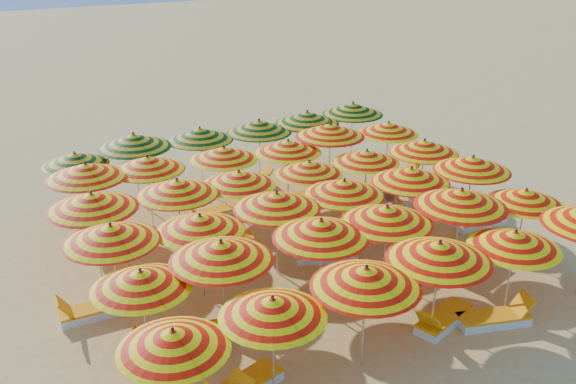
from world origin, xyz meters
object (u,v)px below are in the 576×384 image
object	(u,v)px
lounger_11	(374,204)
lounger_14	(399,174)
umbrella_18	(92,201)
umbrella_21	(309,168)
lounger_15	(250,183)
lounger_8	(325,255)
lounger_10	(223,240)
umbrella_12	(111,234)
umbrella_22	(367,157)
lounger_2	(443,319)
umbrella_13	(200,223)
umbrella_34	(307,118)
umbrella_20	(239,178)
umbrella_24	(86,171)
lounger_13	(305,197)
umbrella_9	(387,215)
umbrella_31	(134,141)
beachgoer_a	(390,226)
umbrella_15	(344,188)
lounger_12	(211,213)
umbrella_1	(273,308)
umbrella_7	(221,251)
umbrella_6	(141,279)
umbrella_23	(424,147)
umbrella_25	(148,163)
umbrella_32	(200,134)
umbrella_2	(366,277)
umbrella_3	(439,252)
umbrella_27	(288,147)
lounger_6	(471,267)
umbrella_33	(259,126)
umbrella_26	(224,153)
lounger_5	(203,332)
lounger_7	(94,310)
lounger_9	(479,222)
umbrella_19	(177,187)
lounger_4	(173,348)
umbrella_8	(321,229)
umbrella_11	(526,197)
umbrella_30	(75,159)
umbrella_16	(411,175)
umbrella_17	(473,164)
umbrella_29	(389,128)
beachgoer_b	(391,199)
lounger_3	(495,318)

from	to	relation	value
lounger_11	lounger_14	size ratio (longest dim) A/B	1.04
umbrella_18	umbrella_21	bearing A→B (deg)	2.22
lounger_11	umbrella_18	bearing A→B (deg)	15.84
lounger_15	lounger_8	bearing A→B (deg)	-88.45
lounger_10	umbrella_12	bearing A→B (deg)	45.43
umbrella_22	lounger_14	xyz separation A→B (m)	(2.81, 1.99, -1.80)
lounger_2	lounger_15	distance (m)	9.79
umbrella_13	umbrella_34	xyz separation A→B (m)	(6.29, 6.32, 0.14)
umbrella_20	umbrella_24	distance (m)	4.40
lounger_14	lounger_13	bearing A→B (deg)	-177.08
umbrella_9	umbrella_13	bearing A→B (deg)	156.60
umbrella_31	beachgoer_a	distance (m)	8.62
umbrella_15	lounger_12	bearing A→B (deg)	122.24
umbrella_1	umbrella_20	world-z (taller)	umbrella_20
umbrella_7	umbrella_31	world-z (taller)	umbrella_31
umbrella_6	lounger_2	distance (m)	7.03
umbrella_34	lounger_15	size ratio (longest dim) A/B	1.75
umbrella_23	umbrella_25	size ratio (longest dim) A/B	0.81
umbrella_32	lounger_10	world-z (taller)	umbrella_32
umbrella_2	lounger_2	size ratio (longest dim) A/B	1.44
umbrella_9	umbrella_23	distance (m)	5.68
umbrella_3	lounger_8	size ratio (longest dim) A/B	1.54
umbrella_27	lounger_15	world-z (taller)	umbrella_27
lounger_6	umbrella_6	bearing A→B (deg)	-19.69
umbrella_33	lounger_11	bearing A→B (deg)	-56.18
umbrella_26	umbrella_31	distance (m)	3.03
umbrella_22	lounger_5	distance (m)	8.28
lounger_5	lounger_6	world-z (taller)	same
umbrella_33	lounger_7	size ratio (longest dim) A/B	1.45
umbrella_7	lounger_6	bearing A→B (deg)	-2.86
umbrella_22	lounger_9	xyz separation A→B (m)	(2.67, -2.40, -1.80)
umbrella_3	umbrella_20	size ratio (longest dim) A/B	1.19
umbrella_19	lounger_6	bearing A→B (deg)	-33.17
umbrella_7	umbrella_24	distance (m)	6.47
umbrella_23	umbrella_25	distance (m)	8.72
lounger_4	lounger_10	xyz separation A→B (m)	(2.83, 4.32, 0.00)
umbrella_8	umbrella_20	distance (m)	4.20
umbrella_27	umbrella_11	bearing A→B (deg)	-57.50
umbrella_30	umbrella_27	bearing A→B (deg)	-18.79
umbrella_16	umbrella_31	xyz separation A→B (m)	(-6.39, 6.19, 0.13)
umbrella_17	umbrella_24	bearing A→B (deg)	156.88
umbrella_8	umbrella_26	bearing A→B (deg)	89.92
lounger_8	beachgoer_a	size ratio (longest dim) A/B	1.30
umbrella_2	umbrella_29	xyz separation A→B (m)	(6.44, 8.51, -0.14)
umbrella_7	umbrella_18	size ratio (longest dim) A/B	1.15
lounger_9	beachgoer_b	size ratio (longest dim) A/B	1.15
umbrella_1	beachgoer_b	xyz separation A→B (m)	(6.66, 5.52, -1.22)
umbrella_31	umbrella_33	world-z (taller)	umbrella_31
umbrella_20	lounger_3	world-z (taller)	umbrella_20
umbrella_6	umbrella_22	bearing A→B (deg)	27.16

